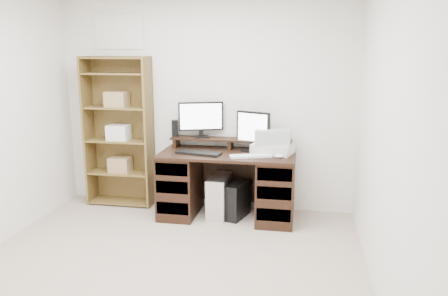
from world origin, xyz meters
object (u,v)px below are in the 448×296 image
(desk, at_px, (227,184))
(bookshelf, at_px, (119,131))
(monitor_small, at_px, (253,130))
(printer, at_px, (273,148))
(tower_silver, at_px, (219,196))
(monitor_wide, at_px, (201,118))
(tower_black, at_px, (237,200))

(desk, relative_size, bookshelf, 0.83)
(monitor_small, height_order, printer, monitor_small)
(monitor_small, xyz_separation_m, printer, (0.23, -0.07, -0.19))
(monitor_small, xyz_separation_m, bookshelf, (-1.63, 0.08, -0.08))
(printer, distance_m, tower_silver, 0.83)
(monitor_wide, xyz_separation_m, monitor_small, (0.62, -0.09, -0.11))
(tower_silver, height_order, bookshelf, bookshelf)
(monitor_wide, distance_m, tower_silver, 0.93)
(bookshelf, bearing_deg, desk, -8.86)
(tower_silver, distance_m, bookshelf, 1.45)
(desk, distance_m, bookshelf, 1.48)
(bookshelf, bearing_deg, monitor_small, -2.73)
(tower_silver, xyz_separation_m, bookshelf, (-1.27, 0.21, 0.68))
(tower_silver, height_order, tower_black, tower_silver)
(desk, xyz_separation_m, tower_silver, (-0.10, 0.01, -0.15))
(monitor_small, height_order, bookshelf, bookshelf)
(monitor_wide, relative_size, tower_black, 1.14)
(tower_black, xyz_separation_m, bookshelf, (-1.48, 0.21, 0.71))
(monitor_small, bearing_deg, tower_black, -115.87)
(desk, bearing_deg, monitor_small, 26.74)
(desk, relative_size, tower_silver, 3.20)
(monitor_wide, height_order, tower_silver, monitor_wide)
(monitor_wide, height_order, printer, monitor_wide)
(tower_silver, bearing_deg, monitor_small, 20.94)
(desk, distance_m, printer, 0.65)
(monitor_small, relative_size, tower_black, 1.02)
(desk, distance_m, tower_silver, 0.18)
(tower_black, bearing_deg, desk, -164.50)
(desk, xyz_separation_m, monitor_small, (0.27, 0.13, 0.61))
(printer, relative_size, tower_black, 0.97)
(tower_black, distance_m, bookshelf, 1.66)
(monitor_small, distance_m, bookshelf, 1.64)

